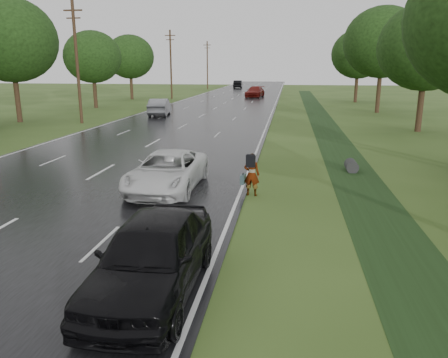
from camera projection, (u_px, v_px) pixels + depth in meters
name	position (u px, v px, depth m)	size (l,w,h in m)	color
road	(222.00, 105.00, 55.64)	(14.00, 180.00, 0.04)	black
edge_stripe_east	(275.00, 105.00, 54.68)	(0.12, 180.00, 0.01)	silver
edge_stripe_west	(170.00, 104.00, 56.59)	(0.12, 180.00, 0.01)	silver
center_line	(222.00, 105.00, 55.63)	(0.12, 180.00, 0.01)	silver
drainage_ditch	(333.00, 140.00, 28.83)	(2.20, 120.00, 0.56)	black
utility_pole_mid	(77.00, 61.00, 36.48)	(1.60, 0.26, 10.00)	#382917
utility_pole_far	(171.00, 63.00, 65.22)	(1.60, 0.26, 10.00)	#382917
utility_pole_distant	(207.00, 64.00, 93.96)	(1.60, 0.26, 10.00)	#382917
tree_east_c	(427.00, 47.00, 31.43)	(7.00, 7.00, 9.29)	#382917
tree_east_d	(383.00, 42.00, 44.65)	(8.00, 8.00, 10.76)	#382917
tree_east_f	(359.00, 54.00, 58.29)	(7.20, 7.20, 9.62)	#382917
tree_west_c	(11.00, 40.00, 36.87)	(7.80, 7.80, 10.43)	#382917
tree_west_d	(92.00, 57.00, 50.44)	(6.60, 6.60, 8.80)	#382917
tree_west_f	(130.00, 57.00, 63.86)	(7.00, 7.00, 9.29)	#382917
pedestrian	(251.00, 174.00, 16.43)	(0.76, 0.72, 1.63)	#A5998C
white_pickup	(167.00, 171.00, 17.12)	(2.45, 5.32, 1.48)	silver
dark_sedan	(152.00, 255.00, 9.24)	(2.00, 4.98, 1.70)	black
silver_sedan	(160.00, 107.00, 43.28)	(1.74, 5.00, 1.65)	gray
far_car_red	(255.00, 92.00, 69.17)	(2.34, 5.75, 1.67)	maroon
far_car_dark	(238.00, 84.00, 98.39)	(1.80, 5.15, 1.70)	black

